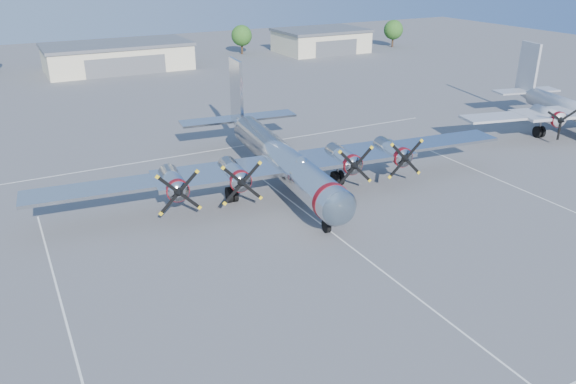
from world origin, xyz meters
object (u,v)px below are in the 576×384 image
hangar_east (321,40)px  twin_engine_east (564,131)px  main_bomber_b29 (279,186)px  hangar_center (118,56)px  tree_east (242,36)px  tree_far_east (393,30)px

hangar_east → twin_engine_east: hangar_east is taller
hangar_east → main_bomber_b29: bearing=-123.8°
twin_engine_east → hangar_center: bearing=134.0°
hangar_center → twin_engine_east: bearing=-58.8°
hangar_east → main_bomber_b29: hangar_east is taller
tree_east → tree_far_east: 38.83m
hangar_center → twin_engine_east: (43.28, -71.54, -2.71)m
hangar_east → main_bomber_b29: 85.02m
tree_far_east → twin_engine_east: tree_far_east is taller
hangar_east → tree_far_east: (20.00, -1.96, 1.51)m
hangar_east → tree_east: size_ratio=3.10×
tree_east → twin_engine_east: 78.82m
tree_east → twin_engine_east: bearing=-80.3°
hangar_center → main_bomber_b29: size_ratio=0.60×
hangar_east → tree_east: bearing=161.5°
hangar_center → tree_east: (30.00, 6.04, 1.51)m
hangar_center → hangar_east: bearing=0.0°
tree_far_east → main_bomber_b29: 96.21m
hangar_center → tree_east: bearing=11.4°
tree_far_east → twin_engine_east: 73.96m
hangar_east → hangar_center: bearing=-180.0°
tree_far_east → hangar_center: bearing=178.3°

